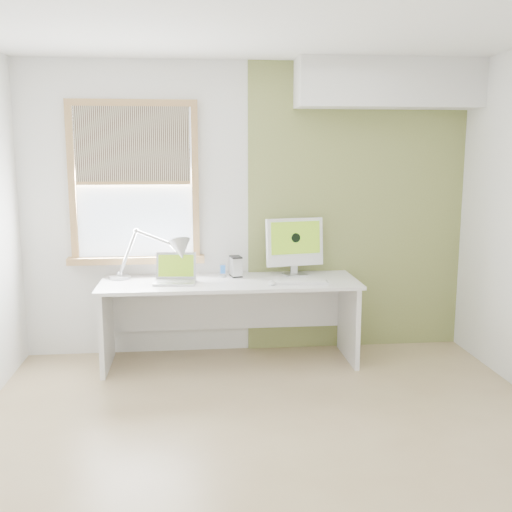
{
  "coord_description": "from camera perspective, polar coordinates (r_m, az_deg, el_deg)",
  "views": [
    {
      "loc": [
        -0.49,
        -3.65,
        1.83
      ],
      "look_at": [
        0.0,
        1.05,
        1.0
      ],
      "focal_mm": 42.28,
      "sensor_mm": 36.0,
      "label": 1
    }
  ],
  "objects": [
    {
      "name": "accent_wall",
      "position": [
        5.62,
        9.49,
        4.42
      ],
      "size": [
        2.0,
        0.02,
        2.6
      ],
      "primitive_type": "cube",
      "color": "olive",
      "rests_on": "room"
    },
    {
      "name": "desk_lamp",
      "position": [
        5.23,
        -8.23,
        0.3
      ],
      "size": [
        0.77,
        0.34,
        0.44
      ],
      "color": "#B7BABC",
      "rests_on": "desk"
    },
    {
      "name": "external_drive",
      "position": [
        5.32,
        -1.92,
        -0.98
      ],
      "size": [
        0.11,
        0.15,
        0.18
      ],
      "color": "#B7BABC",
      "rests_on": "desk"
    },
    {
      "name": "window",
      "position": [
        5.39,
        -11.45,
        6.74
      ],
      "size": [
        1.2,
        0.14,
        1.42
      ],
      "color": "olive",
      "rests_on": "room"
    },
    {
      "name": "soffit",
      "position": [
        5.51,
        12.4,
        15.68
      ],
      "size": [
        1.6,
        0.4,
        0.42
      ],
      "primitive_type": "cube",
      "color": "white",
      "rests_on": "room"
    },
    {
      "name": "room",
      "position": [
        3.72,
        1.67,
        1.76
      ],
      "size": [
        4.04,
        3.54,
        2.64
      ],
      "color": "tan",
      "rests_on": "ground"
    },
    {
      "name": "desk",
      "position": [
        5.26,
        -2.53,
        -4.29
      ],
      "size": [
        2.2,
        0.7,
        0.73
      ],
      "color": "white",
      "rests_on": "room"
    },
    {
      "name": "laptop",
      "position": [
        5.14,
        -7.64,
        -1.8
      ],
      "size": [
        0.36,
        0.3,
        0.24
      ],
      "color": "#B7BABC",
      "rests_on": "desk"
    },
    {
      "name": "phone_dock",
      "position": [
        5.31,
        -3.16,
        -1.64
      ],
      "size": [
        0.07,
        0.07,
        0.12
      ],
      "color": "#B7BABC",
      "rests_on": "desk"
    },
    {
      "name": "mouse",
      "position": [
        4.99,
        1.55,
        -2.6
      ],
      "size": [
        0.09,
        0.12,
        0.03
      ],
      "primitive_type": "ellipsoid",
      "rotation": [
        0.0,
        0.0,
        -0.3
      ],
      "color": "white",
      "rests_on": "desk"
    },
    {
      "name": "keyboard",
      "position": [
        5.06,
        4.19,
        -2.5
      ],
      "size": [
        0.48,
        0.17,
        0.02
      ],
      "color": "white",
      "rests_on": "desk"
    },
    {
      "name": "imac",
      "position": [
        5.37,
        3.67,
        1.21
      ],
      "size": [
        0.53,
        0.21,
        0.51
      ],
      "color": "#B7BABC",
      "rests_on": "desk"
    }
  ]
}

